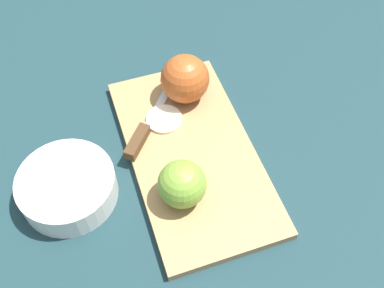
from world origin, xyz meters
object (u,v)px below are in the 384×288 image
apple_half_right (185,79)px  bowl (68,188)px  knife (140,137)px  apple_half_left (182,184)px

apple_half_right → bowl: size_ratio=0.57×
apple_half_right → bowl: (-0.13, 0.25, -0.03)m
knife → apple_half_right: bearing=-16.0°
apple_half_right → bowl: apple_half_right is taller
apple_half_left → apple_half_right: size_ratio=0.86×
apple_half_right → bowl: 0.28m
apple_half_right → knife: bearing=-151.1°
bowl → apple_half_left: bearing=-113.7°
apple_half_left → apple_half_right: 0.22m
apple_half_left → knife: apple_half_left is taller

